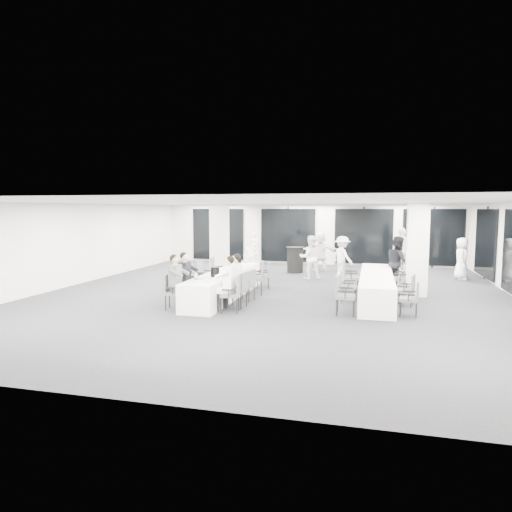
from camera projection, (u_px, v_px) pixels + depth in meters
The scene contains 43 objects.
room at pixel (308, 247), 14.59m from camera, with size 14.04×16.04×2.84m.
column_left at pixel (220, 240), 17.50m from camera, with size 0.60×0.60×2.80m, color silver.
column_right at pixel (417, 249), 13.66m from camera, with size 0.60×0.60×2.80m, color silver.
banquet_table_main at pixel (225, 285), 13.51m from camera, with size 0.90×5.00×0.75m, color white.
banquet_table_side at pixel (376, 287), 13.09m from camera, with size 0.90×5.00×0.75m, color white.
cocktail_table at pixel (295, 260), 18.64m from camera, with size 0.75×0.75×1.05m.
chair_main_left_near at pixel (172, 289), 11.86m from camera, with size 0.54×0.58×0.93m.
chair_main_left_second at pixel (182, 286), 12.51m from camera, with size 0.49×0.53×0.86m.
chair_main_left_mid at pixel (193, 278), 13.33m from camera, with size 0.53×0.59×1.04m.
chair_main_left_fourth at pixel (204, 274), 14.14m from camera, with size 0.51×0.58×1.02m.
chair_main_left_far at pixel (217, 270), 15.31m from camera, with size 0.58×0.62×0.99m.
chair_main_right_near at pixel (233, 291), 11.51m from camera, with size 0.55×0.59×0.94m.
chair_main_right_second at pixel (240, 288), 12.05m from camera, with size 0.52×0.57×0.95m.
chair_main_right_mid at pixel (248, 283), 12.90m from camera, with size 0.51×0.55×0.89m.
chair_main_right_fourth at pixel (257, 276), 13.91m from camera, with size 0.62×0.65×1.02m.
chair_main_right_far at pixel (265, 273), 14.99m from camera, with size 0.53×0.55×0.86m.
chair_side_left_near at pixel (342, 293), 11.24m from camera, with size 0.50×0.55×0.97m.
chair_side_left_mid at pixel (346, 284), 12.89m from camera, with size 0.45×0.50×0.86m.
chair_side_left_far at pixel (348, 275), 14.12m from camera, with size 0.55×0.60×1.01m.
chair_side_right_near at pixel (412, 296), 11.08m from camera, with size 0.49×0.53×0.87m.
chair_side_right_mid at pixel (408, 288), 12.24m from camera, with size 0.52×0.55×0.87m.
chair_side_right_far at pixel (405, 276), 13.84m from camera, with size 0.60×0.63×1.01m.
seated_guest_a at pixel (177, 279), 11.81m from camera, with size 0.50×0.38×1.44m.
seated_guest_b at pixel (187, 275), 12.43m from camera, with size 0.50×0.38×1.44m.
seated_guest_c at pixel (227, 280), 11.50m from camera, with size 0.50×0.38×1.44m.
seated_guest_d at pixel (234, 277), 12.07m from camera, with size 0.50×0.38×1.44m.
standing_guest_a at pixel (250, 256), 16.92m from camera, with size 0.63×0.51×1.74m, color white.
standing_guest_b at pixel (310, 255), 16.82m from camera, with size 0.89×0.54×1.85m, color white.
standing_guest_c at pixel (342, 254), 17.37m from camera, with size 1.15×0.59×1.78m, color white.
standing_guest_d at pixel (402, 248), 18.27m from camera, with size 1.23×0.69×2.10m, color white.
standing_guest_e at pixel (462, 256), 16.81m from camera, with size 0.85×0.52×1.76m, color white.
standing_guest_f at pixel (320, 249), 19.22m from camera, with size 1.70×0.65×1.85m, color white.
standing_guest_g at pixel (253, 246), 21.25m from camera, with size 0.63×0.51×1.73m, color white.
standing_guest_h at pixel (398, 259), 14.79m from camera, with size 0.95×0.58×1.97m, color black.
ice_bucket_near at pixel (215, 272), 12.52m from camera, with size 0.24×0.24×0.28m, color black.
ice_bucket_far at pixel (238, 264), 14.49m from camera, with size 0.22×0.22×0.25m, color black.
water_bottle_a at pixel (196, 278), 11.59m from camera, with size 0.07×0.07×0.23m, color silver.
water_bottle_b at pixel (235, 266), 13.99m from camera, with size 0.07×0.07×0.22m, color silver.
water_bottle_c at pixel (246, 261), 15.34m from camera, with size 0.06×0.06×0.19m, color silver.
plate_a at pixel (200, 279), 12.02m from camera, with size 0.22×0.22×0.03m.
plate_b at pixel (207, 282), 11.63m from camera, with size 0.18×0.18×0.03m.
plate_c at pixel (215, 275), 12.76m from camera, with size 0.18×0.18×0.03m.
wine_glass at pixel (205, 277), 11.58m from camera, with size 0.07×0.07×0.19m.
Camera 1 is at (2.87, -13.38, 2.63)m, focal length 32.00 mm.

